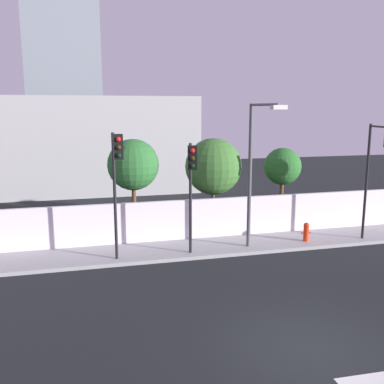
{
  "coord_description": "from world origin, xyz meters",
  "views": [
    {
      "loc": [
        -5.34,
        -9.05,
        5.99
      ],
      "look_at": [
        -1.39,
        6.5,
        2.89
      ],
      "focal_mm": 40.66,
      "sensor_mm": 36.0,
      "label": 1
    }
  ],
  "objects_px": {
    "traffic_light_left": "(378,158)",
    "street_lamp_curbside": "(254,163)",
    "fire_hydrant": "(306,231)",
    "roadside_tree_rightmost": "(283,167)",
    "traffic_light_center": "(191,176)",
    "traffic_light_right": "(116,170)",
    "roadside_tree_midleft": "(133,165)",
    "roadside_tree_midright": "(213,167)"
  },
  "relations": [
    {
      "from": "traffic_light_left",
      "to": "street_lamp_curbside",
      "type": "distance_m",
      "value": 5.4
    },
    {
      "from": "traffic_light_left",
      "to": "fire_hydrant",
      "type": "xyz_separation_m",
      "value": [
        -2.63,
        1.0,
        -3.31
      ]
    },
    {
      "from": "street_lamp_curbside",
      "to": "roadside_tree_rightmost",
      "type": "height_order",
      "value": "street_lamp_curbside"
    },
    {
      "from": "traffic_light_center",
      "to": "roadside_tree_rightmost",
      "type": "distance_m",
      "value": 6.64
    },
    {
      "from": "traffic_light_right",
      "to": "roadside_tree_midleft",
      "type": "distance_m",
      "value": 3.71
    },
    {
      "from": "traffic_light_left",
      "to": "fire_hydrant",
      "type": "distance_m",
      "value": 4.35
    },
    {
      "from": "fire_hydrant",
      "to": "roadside_tree_midleft",
      "type": "bearing_deg",
      "value": 159.44
    },
    {
      "from": "traffic_light_left",
      "to": "street_lamp_curbside",
      "type": "height_order",
      "value": "street_lamp_curbside"
    },
    {
      "from": "traffic_light_center",
      "to": "traffic_light_right",
      "type": "relative_size",
      "value": 0.91
    },
    {
      "from": "roadside_tree_midleft",
      "to": "roadside_tree_rightmost",
      "type": "distance_m",
      "value": 7.39
    },
    {
      "from": "traffic_light_left",
      "to": "traffic_light_right",
      "type": "bearing_deg",
      "value": 179.02
    },
    {
      "from": "roadside_tree_rightmost",
      "to": "traffic_light_center",
      "type": "bearing_deg",
      "value": -147.16
    },
    {
      "from": "traffic_light_right",
      "to": "street_lamp_curbside",
      "type": "bearing_deg",
      "value": 4.48
    },
    {
      "from": "traffic_light_right",
      "to": "roadside_tree_midleft",
      "type": "xyz_separation_m",
      "value": [
        1.02,
        3.56,
        -0.28
      ]
    },
    {
      "from": "roadside_tree_midright",
      "to": "traffic_light_center",
      "type": "bearing_deg",
      "value": -118.89
    },
    {
      "from": "traffic_light_right",
      "to": "street_lamp_curbside",
      "type": "distance_m",
      "value": 5.62
    },
    {
      "from": "roadside_tree_midright",
      "to": "roadside_tree_midleft",
      "type": "bearing_deg",
      "value": -180.0
    },
    {
      "from": "traffic_light_center",
      "to": "roadside_tree_midright",
      "type": "distance_m",
      "value": 4.11
    },
    {
      "from": "traffic_light_left",
      "to": "traffic_light_center",
      "type": "relative_size",
      "value": 1.15
    },
    {
      "from": "roadside_tree_midright",
      "to": "street_lamp_curbside",
      "type": "bearing_deg",
      "value": -75.9
    },
    {
      "from": "traffic_light_right",
      "to": "roadside_tree_rightmost",
      "type": "xyz_separation_m",
      "value": [
        8.41,
        3.56,
        -0.61
      ]
    },
    {
      "from": "traffic_light_right",
      "to": "traffic_light_center",
      "type": "bearing_deg",
      "value": -0.81
    },
    {
      "from": "traffic_light_center",
      "to": "street_lamp_curbside",
      "type": "bearing_deg",
      "value": 9.82
    },
    {
      "from": "traffic_light_left",
      "to": "street_lamp_curbside",
      "type": "xyz_separation_m",
      "value": [
        -5.36,
        0.63,
        -0.12
      ]
    },
    {
      "from": "traffic_light_center",
      "to": "street_lamp_curbside",
      "type": "relative_size",
      "value": 0.75
    },
    {
      "from": "traffic_light_center",
      "to": "street_lamp_curbside",
      "type": "height_order",
      "value": "street_lamp_curbside"
    },
    {
      "from": "fire_hydrant",
      "to": "roadside_tree_rightmost",
      "type": "bearing_deg",
      "value": 88.48
    },
    {
      "from": "fire_hydrant",
      "to": "roadside_tree_midleft",
      "type": "relative_size",
      "value": 0.18
    },
    {
      "from": "traffic_light_center",
      "to": "street_lamp_curbside",
      "type": "distance_m",
      "value": 2.83
    },
    {
      "from": "traffic_light_center",
      "to": "street_lamp_curbside",
      "type": "xyz_separation_m",
      "value": [
        2.77,
        0.48,
        0.36
      ]
    },
    {
      "from": "traffic_light_left",
      "to": "roadside_tree_rightmost",
      "type": "xyz_separation_m",
      "value": [
        -2.56,
        3.74,
        -0.78
      ]
    },
    {
      "from": "roadside_tree_midright",
      "to": "roadside_tree_rightmost",
      "type": "bearing_deg",
      "value": -0.0
    },
    {
      "from": "traffic_light_left",
      "to": "roadside_tree_rightmost",
      "type": "relative_size",
      "value": 1.27
    },
    {
      "from": "traffic_light_right",
      "to": "street_lamp_curbside",
      "type": "height_order",
      "value": "street_lamp_curbside"
    },
    {
      "from": "fire_hydrant",
      "to": "traffic_light_right",
      "type": "bearing_deg",
      "value": -174.43
    },
    {
      "from": "traffic_light_right",
      "to": "street_lamp_curbside",
      "type": "xyz_separation_m",
      "value": [
        5.6,
        0.44,
        0.05
      ]
    },
    {
      "from": "traffic_light_left",
      "to": "traffic_light_center",
      "type": "distance_m",
      "value": 8.14
    },
    {
      "from": "street_lamp_curbside",
      "to": "roadside_tree_midleft",
      "type": "distance_m",
      "value": 5.55
    },
    {
      "from": "street_lamp_curbside",
      "to": "traffic_light_left",
      "type": "bearing_deg",
      "value": -6.67
    },
    {
      "from": "traffic_light_left",
      "to": "roadside_tree_midleft",
      "type": "xyz_separation_m",
      "value": [
        -9.94,
        3.74,
        -0.46
      ]
    },
    {
      "from": "traffic_light_right",
      "to": "traffic_light_left",
      "type": "bearing_deg",
      "value": -0.98
    },
    {
      "from": "fire_hydrant",
      "to": "roadside_tree_midleft",
      "type": "height_order",
      "value": "roadside_tree_midleft"
    }
  ]
}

